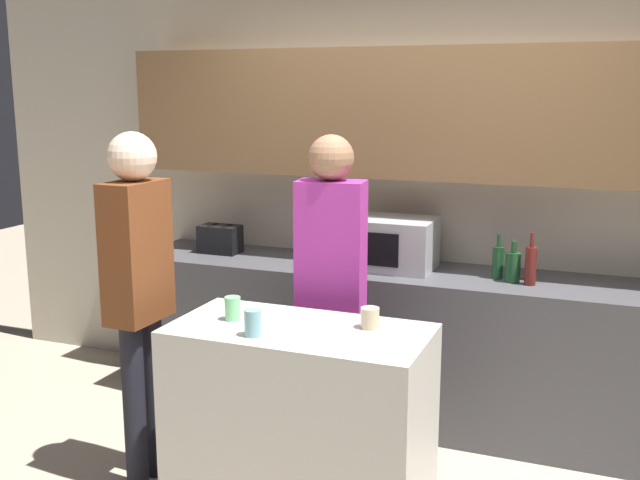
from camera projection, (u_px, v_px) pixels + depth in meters
back_wall at (431, 161)px, 4.48m from camera, size 6.40×0.40×2.70m
back_counter at (415, 346)px, 4.45m from camera, size 3.60×0.62×0.92m
kitchen_island at (300, 425)px, 3.41m from camera, size 1.15×0.59×0.93m
microwave at (390, 243)px, 4.41m from camera, size 0.52×0.39×0.30m
toaster at (220, 239)px, 4.83m from camera, size 0.26×0.16×0.18m
bottle_0 at (498, 262)px, 4.18m from camera, size 0.06×0.06×0.25m
bottle_1 at (513, 266)px, 4.10m from camera, size 0.08×0.08×0.23m
bottle_2 at (531, 265)px, 4.04m from camera, size 0.06×0.06×0.29m
cup_0 at (233, 308)px, 3.41m from camera, size 0.07×0.07×0.11m
cup_1 at (253, 323)px, 3.19m from camera, size 0.08×0.08×0.12m
cup_2 at (370, 318)px, 3.30m from camera, size 0.08×0.08×0.09m
person_left at (138, 278)px, 3.61m from camera, size 0.23×0.34×1.77m
person_center at (331, 272)px, 3.82m from camera, size 0.36×0.23×1.75m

